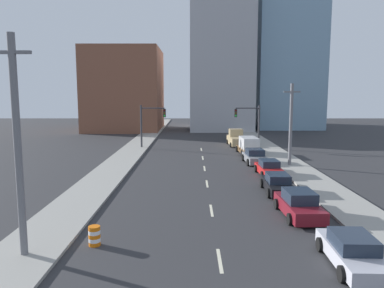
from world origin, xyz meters
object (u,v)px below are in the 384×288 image
sedan_black (277,184)px  utility_pole_left_near (18,146)px  sedan_red (269,168)px  sedan_green (234,136)px  sedan_gray (255,157)px  sedan_maroon (299,205)px  traffic_signal_right (252,121)px  sedan_silver (352,251)px  utility_pole_right_mid (291,124)px  box_truck_brown (249,146)px  traffic_signal_left (148,121)px  pickup_truck_tan (236,139)px  traffic_barrel (94,236)px

sedan_black → utility_pole_left_near: bearing=-140.2°
sedan_red → sedan_green: sedan_green is taller
sedan_gray → sedan_maroon: bearing=-93.5°
traffic_signal_right → sedan_black: bearing=-94.0°
sedan_silver → sedan_maroon: sedan_maroon is taller
utility_pole_left_near → utility_pole_right_mid: utility_pole_left_near is taller
sedan_gray → box_truck_brown: (0.24, 5.90, 0.28)m
utility_pole_right_mid → traffic_signal_right: bearing=98.6°
sedan_maroon → sedan_red: size_ratio=1.04×
traffic_signal_left → box_truck_brown: bearing=-20.9°
utility_pole_right_mid → box_truck_brown: 8.73m
utility_pole_left_near → sedan_black: bearing=38.6°
sedan_maroon → pickup_truck_tan: size_ratio=0.87×
utility_pole_left_near → utility_pole_right_mid: size_ratio=1.19×
sedan_maroon → sedan_green: (0.36, 36.80, -0.06)m
sedan_black → box_truck_brown: (0.51, 17.48, 0.33)m
traffic_barrel → sedan_green: (11.28, 41.06, 0.17)m
sedan_gray → sedan_green: (0.13, 19.90, -0.04)m
sedan_black → traffic_signal_right: bearing=87.1°
traffic_signal_right → sedan_gray: traffic_signal_right is taller
traffic_barrel → utility_pole_right_mid: bearing=53.7°
traffic_signal_right → utility_pole_right_mid: 12.47m
utility_pole_right_mid → sedan_maroon: utility_pole_right_mid is taller
sedan_gray → traffic_barrel: bearing=-120.5°
utility_pole_left_near → sedan_green: utility_pole_left_near is taller
sedan_silver → sedan_maroon: (-0.44, 6.37, 0.08)m
traffic_barrel → sedan_green: bearing=74.6°
sedan_silver → sedan_green: (-0.08, 43.17, 0.02)m
traffic_barrel → pickup_truck_tan: size_ratio=0.18×
traffic_barrel → sedan_green: 42.58m
sedan_gray → sedan_green: bearing=86.9°
utility_pole_left_near → box_truck_brown: (14.15, 28.37, -3.98)m
sedan_red → traffic_barrel: bearing=-128.4°
utility_pole_right_mid → sedan_maroon: bearing=-102.6°
sedan_maroon → utility_pole_left_near: bearing=-159.6°
utility_pole_right_mid → sedan_red: 6.16m
pickup_truck_tan → sedan_green: (0.46, 6.48, -0.25)m
box_truck_brown → utility_pole_left_near: bearing=-118.9°
utility_pole_right_mid → traffic_barrel: utility_pole_right_mid is taller
traffic_barrel → traffic_signal_right: bearing=68.6°
utility_pole_right_mid → sedan_black: (-3.44, -9.91, -3.55)m
utility_pole_left_near → sedan_silver: bearing=-3.2°
sedan_red → sedan_silver: bearing=-92.0°
utility_pole_left_near → sedan_maroon: size_ratio=2.07×
utility_pole_right_mid → sedan_silver: 22.09m
sedan_silver → sedan_black: sedan_black is taller
traffic_signal_left → sedan_red: size_ratio=1.26×
box_truck_brown → sedan_silver: bearing=-92.5°
sedan_silver → utility_pole_left_near: bearing=179.1°
traffic_signal_left → sedan_red: 20.88m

